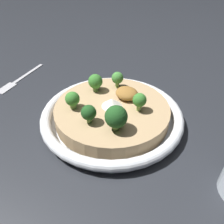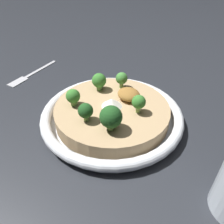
{
  "view_description": "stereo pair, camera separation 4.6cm",
  "coord_description": "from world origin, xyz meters",
  "px_view_note": "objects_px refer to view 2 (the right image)",
  "views": [
    {
      "loc": [
        -0.26,
        0.26,
        0.3
      ],
      "look_at": [
        0.0,
        0.0,
        0.02
      ],
      "focal_mm": 35.0,
      "sensor_mm": 36.0,
      "label": 1
    },
    {
      "loc": [
        -0.29,
        0.22,
        0.3
      ],
      "look_at": [
        0.0,
        0.0,
        0.02
      ],
      "focal_mm": 35.0,
      "sensor_mm": 36.0,
      "label": 2
    }
  ],
  "objects_px": {
    "broccoli_back_right": "(73,97)",
    "broccoli_back": "(86,111)",
    "broccoli_front_left": "(139,102)",
    "broccoli_front": "(122,79)",
    "broccoli_back_left": "(111,117)",
    "broccoli_front_right": "(99,81)",
    "fork_utensil": "(29,75)",
    "risotto_bowl": "(112,114)"
  },
  "relations": [
    {
      "from": "broccoli_back_right",
      "to": "broccoli_back",
      "type": "bearing_deg",
      "value": 173.7
    },
    {
      "from": "broccoli_front_left",
      "to": "broccoli_front",
      "type": "bearing_deg",
      "value": -20.04
    },
    {
      "from": "broccoli_back",
      "to": "broccoli_front",
      "type": "bearing_deg",
      "value": -67.64
    },
    {
      "from": "broccoli_back_left",
      "to": "broccoli_front_right",
      "type": "height_order",
      "value": "broccoli_back_left"
    },
    {
      "from": "broccoli_front_right",
      "to": "fork_utensil",
      "type": "height_order",
      "value": "broccoli_front_right"
    },
    {
      "from": "broccoli_back_left",
      "to": "broccoli_back_right",
      "type": "bearing_deg",
      "value": 8.21
    },
    {
      "from": "broccoli_front_left",
      "to": "broccoli_back_right",
      "type": "height_order",
      "value": "broccoli_front_left"
    },
    {
      "from": "broccoli_front_right",
      "to": "risotto_bowl",
      "type": "bearing_deg",
      "value": 166.68
    },
    {
      "from": "broccoli_back_right",
      "to": "broccoli_front_right",
      "type": "xyz_separation_m",
      "value": [
        0.02,
        -0.08,
        0.0
      ]
    },
    {
      "from": "broccoli_front",
      "to": "broccoli_back",
      "type": "height_order",
      "value": "same"
    },
    {
      "from": "broccoli_front_left",
      "to": "fork_utensil",
      "type": "distance_m",
      "value": 0.38
    },
    {
      "from": "broccoli_front",
      "to": "broccoli_back",
      "type": "bearing_deg",
      "value": 112.36
    },
    {
      "from": "broccoli_front",
      "to": "broccoli_back_right",
      "type": "relative_size",
      "value": 1.04
    },
    {
      "from": "broccoli_front_right",
      "to": "broccoli_back",
      "type": "relative_size",
      "value": 1.07
    },
    {
      "from": "broccoli_back_left",
      "to": "broccoli_front",
      "type": "bearing_deg",
      "value": -46.57
    },
    {
      "from": "broccoli_back",
      "to": "fork_utensil",
      "type": "height_order",
      "value": "broccoli_back"
    },
    {
      "from": "broccoli_back",
      "to": "fork_utensil",
      "type": "xyz_separation_m",
      "value": [
        0.32,
        0.0,
        -0.06
      ]
    },
    {
      "from": "broccoli_front_right",
      "to": "broccoli_back",
      "type": "distance_m",
      "value": 0.11
    },
    {
      "from": "risotto_bowl",
      "to": "fork_utensil",
      "type": "height_order",
      "value": "risotto_bowl"
    },
    {
      "from": "broccoli_back_left",
      "to": "broccoli_back",
      "type": "height_order",
      "value": "broccoli_back_left"
    },
    {
      "from": "broccoli_back_left",
      "to": "broccoli_back",
      "type": "bearing_deg",
      "value": 24.21
    },
    {
      "from": "broccoli_back_left",
      "to": "fork_utensil",
      "type": "bearing_deg",
      "value": 3.4
    },
    {
      "from": "broccoli_front_left",
      "to": "broccoli_back",
      "type": "bearing_deg",
      "value": 66.98
    },
    {
      "from": "broccoli_back_right",
      "to": "broccoli_back",
      "type": "distance_m",
      "value": 0.06
    },
    {
      "from": "broccoli_front_right",
      "to": "broccoli_back",
      "type": "bearing_deg",
      "value": 132.73
    },
    {
      "from": "broccoli_front",
      "to": "broccoli_front_right",
      "type": "xyz_separation_m",
      "value": [
        0.02,
        0.05,
        -0.0
      ]
    },
    {
      "from": "broccoli_front_left",
      "to": "fork_utensil",
      "type": "height_order",
      "value": "broccoli_front_left"
    },
    {
      "from": "broccoli_back_left",
      "to": "broccoli_front_left",
      "type": "height_order",
      "value": "broccoli_back_left"
    },
    {
      "from": "broccoli_back_left",
      "to": "broccoli_front_left",
      "type": "xyz_separation_m",
      "value": [
        0.01,
        -0.07,
        -0.0
      ]
    },
    {
      "from": "broccoli_front_left",
      "to": "broccoli_front_right",
      "type": "height_order",
      "value": "broccoli_front_right"
    },
    {
      "from": "broccoli_back_left",
      "to": "broccoli_back_right",
      "type": "relative_size",
      "value": 1.34
    },
    {
      "from": "risotto_bowl",
      "to": "broccoli_back_right",
      "type": "relative_size",
      "value": 8.2
    },
    {
      "from": "fork_utensil",
      "to": "broccoli_front_left",
      "type": "bearing_deg",
      "value": 80.49
    },
    {
      "from": "broccoli_back_right",
      "to": "fork_utensil",
      "type": "bearing_deg",
      "value": 1.42
    },
    {
      "from": "broccoli_front_left",
      "to": "broccoli_back_left",
      "type": "bearing_deg",
      "value": 96.32
    },
    {
      "from": "broccoli_front_right",
      "to": "broccoli_back_left",
      "type": "bearing_deg",
      "value": 153.88
    },
    {
      "from": "risotto_bowl",
      "to": "broccoli_front_right",
      "type": "distance_m",
      "value": 0.08
    },
    {
      "from": "broccoli_front_left",
      "to": "fork_utensil",
      "type": "xyz_separation_m",
      "value": [
        0.36,
        0.1,
        -0.06
      ]
    },
    {
      "from": "broccoli_front",
      "to": "broccoli_back",
      "type": "xyz_separation_m",
      "value": [
        -0.05,
        0.13,
        -0.0
      ]
    },
    {
      "from": "broccoli_back_left",
      "to": "risotto_bowl",
      "type": "bearing_deg",
      "value": -38.82
    },
    {
      "from": "risotto_bowl",
      "to": "broccoli_back",
      "type": "distance_m",
      "value": 0.08
    },
    {
      "from": "risotto_bowl",
      "to": "broccoli_front_right",
      "type": "height_order",
      "value": "broccoli_front_right"
    }
  ]
}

